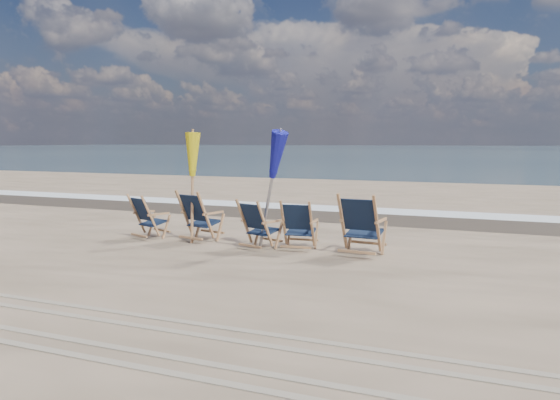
% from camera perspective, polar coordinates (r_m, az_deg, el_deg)
% --- Properties ---
extents(ocean, '(400.00, 400.00, 0.00)m').
position_cam_1_polar(ocean, '(135.29, 20.77, 4.94)').
color(ocean, '#3C5764').
rests_on(ocean, ground).
extents(surf_foam, '(200.00, 1.40, 0.01)m').
position_cam_1_polar(surf_foam, '(16.12, 8.27, -1.01)').
color(surf_foam, silver).
rests_on(surf_foam, ground).
extents(wet_sand_strip, '(200.00, 2.60, 0.00)m').
position_cam_1_polar(wet_sand_strip, '(14.69, 6.84, -1.69)').
color(wet_sand_strip, '#42362A').
rests_on(wet_sand_strip, ground).
extents(tire_tracks, '(80.00, 1.30, 0.01)m').
position_cam_1_polar(tire_tracks, '(6.21, -18.30, -12.91)').
color(tire_tracks, gray).
rests_on(tire_tracks, ground).
extents(beach_chair_0, '(0.80, 0.84, 0.93)m').
position_cam_1_polar(beach_chair_0, '(11.25, -13.37, -1.84)').
color(beach_chair_0, '#111D33').
rests_on(beach_chair_0, ground).
extents(beach_chair_1, '(0.82, 0.88, 1.04)m').
position_cam_1_polar(beach_chair_1, '(10.72, -7.76, -1.82)').
color(beach_chair_1, '#111D33').
rests_on(beach_chair_1, ground).
extents(beach_chair_2, '(0.79, 0.84, 0.94)m').
position_cam_1_polar(beach_chair_2, '(9.87, -1.59, -2.75)').
color(beach_chair_2, '#111D33').
rests_on(beach_chair_2, ground).
extents(beach_chair_3, '(0.67, 0.73, 0.95)m').
position_cam_1_polar(beach_chair_3, '(9.88, 3.33, -2.74)').
color(beach_chair_3, '#111D33').
rests_on(beach_chair_3, ground).
extents(beach_chair_4, '(0.77, 0.86, 1.12)m').
position_cam_1_polar(beach_chair_4, '(9.42, 10.11, -2.74)').
color(beach_chair_4, '#111D33').
rests_on(beach_chair_4, ground).
extents(umbrella_yellow, '(0.30, 0.30, 2.15)m').
position_cam_1_polar(umbrella_yellow, '(10.79, -9.21, 4.09)').
color(umbrella_yellow, '#AB784C').
rests_on(umbrella_yellow, ground).
extents(umbrella_blue, '(0.30, 0.30, 2.27)m').
position_cam_1_polar(umbrella_blue, '(9.81, -1.18, 4.64)').
color(umbrella_blue, '#A5A5AD').
rests_on(umbrella_blue, ground).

